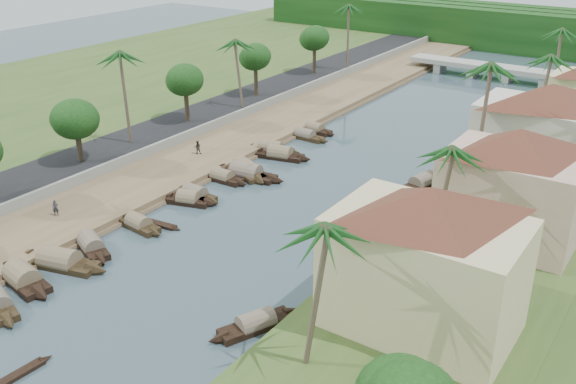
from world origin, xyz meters
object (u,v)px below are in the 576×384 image
Objects in this scene: bridge at (491,69)px; sampan_1 at (23,279)px; person_near at (56,208)px; building_near at (425,259)px.

sampan_1 is at bearing -96.48° from bridge.
building_near is at bearing -42.76° from person_near.
bridge is at bearing 93.76° from sampan_1.
building_near is 9.69× the size of person_near.
bridge reaches higher than person_near.
bridge is 78.09m from person_near.
person_near is at bearing 138.09° from sampan_1.
building_near reaches higher than bridge.
person_near is (-6.41, 8.24, 1.14)m from sampan_1.
sampan_1 is 10.50m from person_near.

